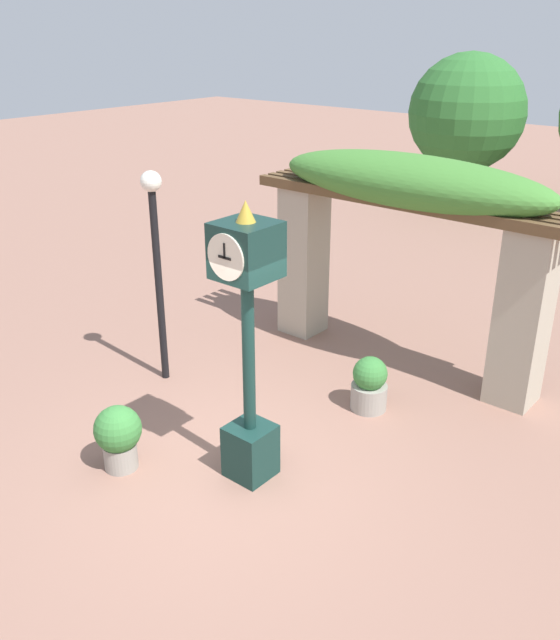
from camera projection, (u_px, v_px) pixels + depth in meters
The scene contains 6 objects.
ground_plane at pixel (232, 471), 7.52m from camera, with size 60.00×60.00×0.00m, color #8E6656.
pedestal_clock at pixel (248, 340), 6.83m from camera, with size 0.55×0.60×3.07m.
pergola at pixel (407, 216), 9.10m from camera, with size 4.67×1.18×3.01m.
potted_plant_near_left at pixel (369, 384), 8.62m from camera, with size 0.47×0.47×0.72m.
potted_plant_near_right at pixel (118, 435), 7.43m from camera, with size 0.53×0.53×0.76m.
lamp_post at pixel (156, 245), 8.75m from camera, with size 0.27×0.27×2.90m.
Camera 1 is at (4.40, -4.41, 4.56)m, focal length 38.00 mm.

